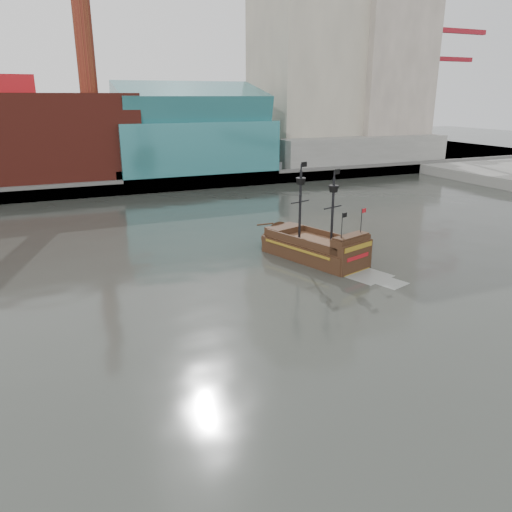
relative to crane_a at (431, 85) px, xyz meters
name	(u,v)px	position (x,y,z in m)	size (l,w,h in m)	color
ground	(348,345)	(-78.63, -82.00, -19.11)	(400.00, 400.00, 0.00)	#272924
promenade_far	(124,167)	(-78.63, 10.00, -18.11)	(220.00, 60.00, 2.00)	slate
seawall	(152,185)	(-78.63, -19.50, -17.81)	(220.00, 1.00, 2.60)	#4C4C49
skyline	(147,55)	(-73.43, 2.56, 5.44)	(149.00, 45.00, 62.00)	brown
crane_a	(431,85)	(0.00, 0.00, 0.00)	(22.50, 4.00, 32.25)	slate
crane_b	(431,99)	(9.60, 10.00, -3.54)	(19.10, 4.00, 26.25)	slate
pirate_ship	(315,250)	(-71.09, -64.34, -18.13)	(8.53, 15.14, 10.86)	black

